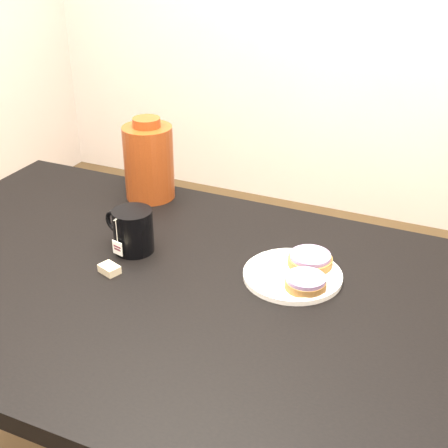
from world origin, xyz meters
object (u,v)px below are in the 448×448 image
Objects in this scene: plate at (293,274)px; teabag_pouch at (109,269)px; mug at (133,230)px; bagel_package at (149,161)px; table at (164,312)px; bagel_back at (310,260)px; bagel_front at (306,282)px.

plate is 4.79× the size of teabag_pouch.
plate is at bearing 19.53° from mug.
mug is at bearing -67.32° from bagel_package.
table is 6.49× the size of plate.
bagel_back is 2.99× the size of teabag_pouch.
bagel_package is (-0.24, 0.36, 0.19)m from table.
bagel_front reaches higher than table.
plate is 0.96× the size of bagel_package.
plate reaches higher than table.
bagel_front is at bearing 13.94° from teabag_pouch.
table is 9.60× the size of mug.
teabag_pouch is at bearing -74.30° from mug.
mug reaches higher than bagel_back.
teabag_pouch is at bearing -158.65° from plate.
bagel_front is at bearing -78.31° from bagel_back.
bagel_back is 0.44m from teabag_pouch.
table is at bearing -147.59° from bagel_back.
bagel_package is at bearing 160.15° from bagel_back.
teabag_pouch is (-0.38, -0.15, 0.00)m from plate.
table is 10.42× the size of bagel_back.
bagel_front is 0.43m from teabag_pouch.
teabag_pouch is (-0.40, -0.20, -0.02)m from bagel_back.
bagel_back reaches higher than table.
bagel_package is at bearing 152.51° from bagel_front.
bagel_back is 0.41m from mug.
bagel_back is at bearing 101.69° from bagel_front.
table is 0.47m from bagel_package.
bagel_package is (-0.11, 0.27, 0.05)m from mug.
bagel_package reaches higher than teabag_pouch.
table is 0.15m from teabag_pouch.
table is 0.35m from bagel_back.
bagel_front reaches higher than plate.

